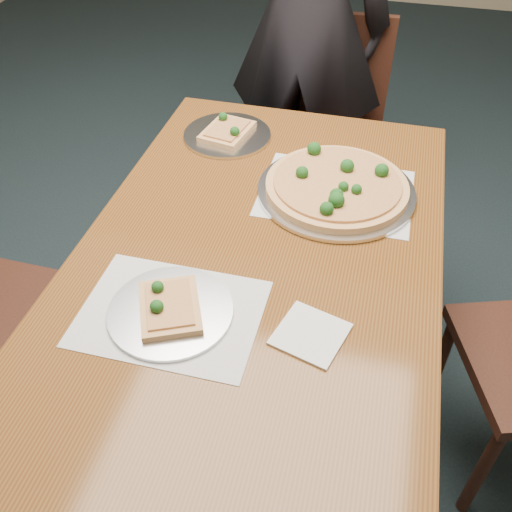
% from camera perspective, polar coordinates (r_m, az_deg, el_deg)
% --- Properties ---
extents(ground, '(8.00, 8.00, 0.00)m').
position_cam_1_polar(ground, '(2.15, -1.71, -9.82)').
color(ground, black).
rests_on(ground, ground).
extents(dining_table, '(0.90, 1.50, 0.75)m').
position_cam_1_polar(dining_table, '(1.48, 0.00, -2.63)').
color(dining_table, '#562F11').
rests_on(dining_table, ground).
extents(chair_far, '(0.43, 0.43, 0.91)m').
position_cam_1_polar(chair_far, '(2.48, 7.61, 13.50)').
color(chair_far, black).
rests_on(chair_far, ground).
extents(diner, '(0.67, 0.46, 1.79)m').
position_cam_1_polar(diner, '(2.39, 5.14, 22.50)').
color(diner, black).
rests_on(diner, ground).
extents(placemat_main, '(0.42, 0.32, 0.00)m').
position_cam_1_polar(placemat_main, '(1.63, 8.00, 6.26)').
color(placemat_main, white).
rests_on(placemat_main, dining_table).
extents(placemat_near, '(0.40, 0.30, 0.00)m').
position_cam_1_polar(placemat_near, '(1.29, -8.52, -5.66)').
color(placemat_near, white).
rests_on(placemat_near, dining_table).
extents(pizza_pan, '(0.44, 0.44, 0.07)m').
position_cam_1_polar(pizza_pan, '(1.62, 8.07, 6.87)').
color(pizza_pan, silver).
rests_on(pizza_pan, dining_table).
extents(slice_plate_near, '(0.28, 0.28, 0.06)m').
position_cam_1_polar(slice_plate_near, '(1.28, -8.62, -5.27)').
color(slice_plate_near, silver).
rests_on(slice_plate_near, dining_table).
extents(slice_plate_far, '(0.28, 0.28, 0.06)m').
position_cam_1_polar(slice_plate_far, '(1.87, -2.89, 12.18)').
color(slice_plate_far, silver).
rests_on(slice_plate_far, dining_table).
extents(napkin, '(0.17, 0.17, 0.01)m').
position_cam_1_polar(napkin, '(1.24, 5.48, -7.78)').
color(napkin, white).
rests_on(napkin, dining_table).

